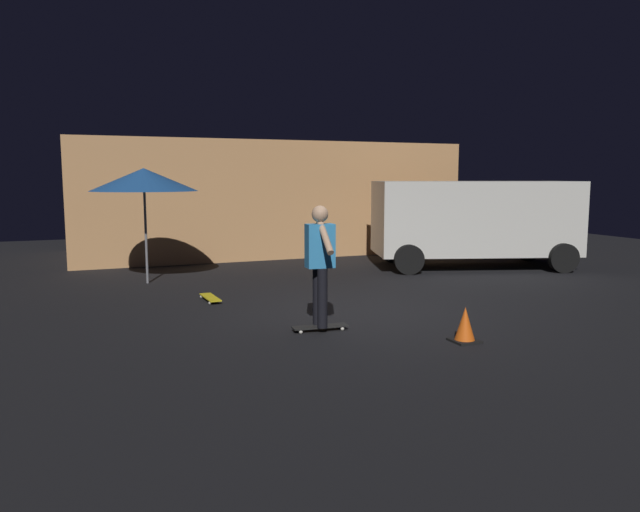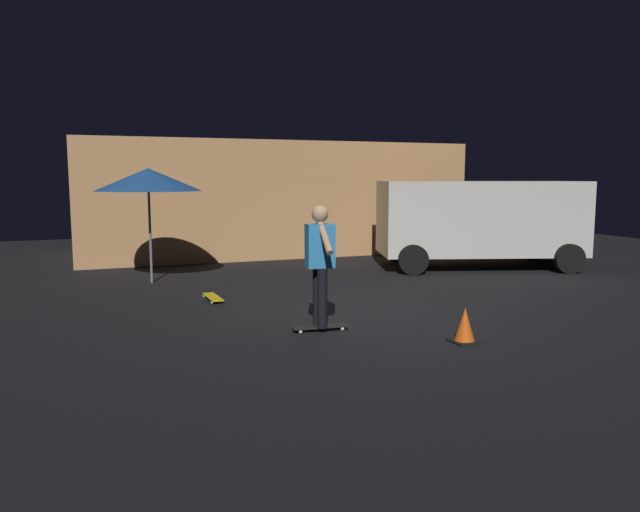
{
  "view_description": "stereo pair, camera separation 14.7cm",
  "coord_description": "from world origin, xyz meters",
  "px_view_note": "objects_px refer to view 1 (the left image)",
  "views": [
    {
      "loc": [
        -4.15,
        -8.59,
        2.12
      ],
      "look_at": [
        -1.03,
        -0.93,
        1.05
      ],
      "focal_mm": 34.24,
      "sensor_mm": 36.0,
      "label": 1
    },
    {
      "loc": [
        -4.02,
        -8.65,
        2.12
      ],
      "look_at": [
        -1.03,
        -0.93,
        1.05
      ],
      "focal_mm": 34.24,
      "sensor_mm": 36.0,
      "label": 2
    }
  ],
  "objects_px": {
    "patio_umbrella": "(144,180)",
    "skater": "(320,257)",
    "skateboard_spare": "(210,298)",
    "parked_van": "(474,218)",
    "skateboard_ridden": "(320,327)",
    "traffic_cone": "(465,326)"
  },
  "relations": [
    {
      "from": "patio_umbrella",
      "to": "skater",
      "type": "distance_m",
      "value": 5.28
    },
    {
      "from": "skateboard_spare",
      "to": "skater",
      "type": "bearing_deg",
      "value": -69.78
    },
    {
      "from": "skateboard_spare",
      "to": "skater",
      "type": "height_order",
      "value": "skater"
    },
    {
      "from": "parked_van",
      "to": "skater",
      "type": "height_order",
      "value": "parked_van"
    },
    {
      "from": "parked_van",
      "to": "skateboard_ridden",
      "type": "height_order",
      "value": "parked_van"
    },
    {
      "from": "parked_van",
      "to": "traffic_cone",
      "type": "relative_size",
      "value": 10.79
    },
    {
      "from": "parked_van",
      "to": "traffic_cone",
      "type": "distance_m",
      "value": 6.95
    },
    {
      "from": "skateboard_spare",
      "to": "traffic_cone",
      "type": "height_order",
      "value": "traffic_cone"
    },
    {
      "from": "skateboard_ridden",
      "to": "skateboard_spare",
      "type": "xyz_separation_m",
      "value": [
        -0.97,
        2.64,
        0.0
      ]
    },
    {
      "from": "skateboard_ridden",
      "to": "traffic_cone",
      "type": "xyz_separation_m",
      "value": [
        1.52,
        -1.24,
        0.16
      ]
    },
    {
      "from": "skateboard_spare",
      "to": "skater",
      "type": "xyz_separation_m",
      "value": [
        0.97,
        -2.64,
        0.98
      ]
    },
    {
      "from": "patio_umbrella",
      "to": "traffic_cone",
      "type": "relative_size",
      "value": 5.0
    },
    {
      "from": "parked_van",
      "to": "skateboard_ridden",
      "type": "relative_size",
      "value": 6.25
    },
    {
      "from": "traffic_cone",
      "to": "skateboard_spare",
      "type": "bearing_deg",
      "value": 122.73
    },
    {
      "from": "patio_umbrella",
      "to": "skateboard_ridden",
      "type": "distance_m",
      "value": 5.56
    },
    {
      "from": "skater",
      "to": "traffic_cone",
      "type": "distance_m",
      "value": 2.13
    },
    {
      "from": "parked_van",
      "to": "skateboard_spare",
      "type": "xyz_separation_m",
      "value": [
        -6.64,
        -1.62,
        -1.11
      ]
    },
    {
      "from": "skateboard_ridden",
      "to": "skater",
      "type": "bearing_deg",
      "value": 0.0
    },
    {
      "from": "skateboard_ridden",
      "to": "traffic_cone",
      "type": "bearing_deg",
      "value": -39.19
    },
    {
      "from": "parked_van",
      "to": "patio_umbrella",
      "type": "relative_size",
      "value": 2.16
    },
    {
      "from": "parked_van",
      "to": "traffic_cone",
      "type": "height_order",
      "value": "parked_van"
    },
    {
      "from": "traffic_cone",
      "to": "patio_umbrella",
      "type": "bearing_deg",
      "value": 118.33
    }
  ]
}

